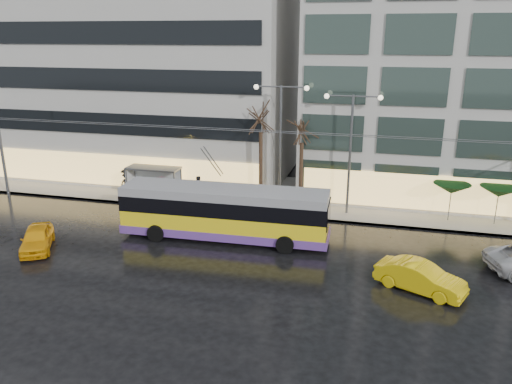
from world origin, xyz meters
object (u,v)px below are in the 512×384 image
(trolleybus, at_px, (224,214))
(bus_shelter, at_px, (150,175))
(street_lamp_near, at_px, (281,130))
(taxi_a, at_px, (37,238))

(trolleybus, xyz_separation_m, bus_shelter, (-8.11, 6.31, 0.30))
(bus_shelter, bearing_deg, street_lamp_near, 0.63)
(street_lamp_near, bearing_deg, trolleybus, -109.47)
(trolleybus, relative_size, taxi_a, 3.19)
(bus_shelter, xyz_separation_m, street_lamp_near, (10.38, 0.11, 4.03))
(trolleybus, distance_m, bus_shelter, 10.28)
(trolleybus, distance_m, taxi_a, 11.51)
(bus_shelter, bearing_deg, trolleybus, -37.90)
(trolleybus, bearing_deg, taxi_a, -157.56)
(taxi_a, bearing_deg, street_lamp_near, 11.09)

